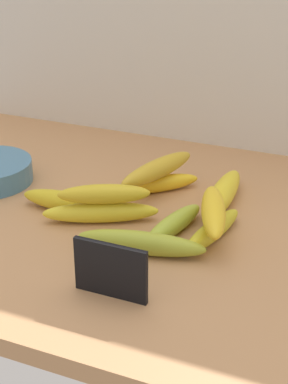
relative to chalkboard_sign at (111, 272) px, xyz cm
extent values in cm
cube|color=tan|center=(-9.51, 23.85, -5.36)|extent=(110.00, 76.00, 3.00)
cube|color=black|center=(0.00, -0.07, 0.34)|extent=(11.00, 0.80, 8.40)
cube|color=#906543|center=(0.00, 0.73, -3.56)|extent=(9.90, 1.20, 0.60)
ellipsoid|color=#A4B836|center=(1.84, 20.22, -2.17)|extent=(6.74, 16.21, 3.37)
ellipsoid|color=gold|center=(8.44, 20.71, -2.24)|extent=(6.73, 17.34, 3.23)
ellipsoid|color=yellow|center=(6.36, 33.57, -1.74)|extent=(4.94, 21.00, 4.23)
ellipsoid|color=yellow|center=(-11.20, 19.02, -2.04)|extent=(19.65, 12.12, 3.63)
ellipsoid|color=gold|center=(-17.74, 20.11, -1.94)|extent=(19.18, 4.20, 3.83)
ellipsoid|color=yellow|center=(-6.68, 34.10, -2.22)|extent=(14.60, 13.47, 3.27)
ellipsoid|color=#A3AF30|center=(-0.59, 12.08, -1.97)|extent=(21.07, 7.41, 3.78)
ellipsoid|color=yellow|center=(8.41, 20.75, 1.33)|extent=(9.35, 17.65, 3.92)
ellipsoid|color=gold|center=(-10.60, 19.26, 1.50)|extent=(15.80, 10.05, 3.46)
ellipsoid|color=gold|center=(-6.34, 33.27, 1.26)|extent=(9.68, 19.65, 3.69)
camera|label=1|loc=(32.27, -64.27, 46.99)|focal=57.19mm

